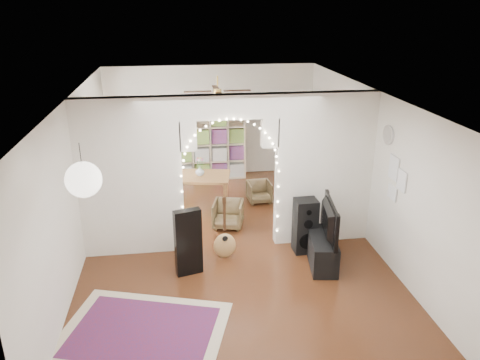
{
  "coord_description": "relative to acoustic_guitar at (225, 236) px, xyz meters",
  "views": [
    {
      "loc": [
        -0.86,
        -7.39,
        4.07
      ],
      "look_at": [
        0.22,
        0.3,
        1.11
      ],
      "focal_mm": 35.0,
      "sensor_mm": 36.0,
      "label": 1
    }
  ],
  "objects": [
    {
      "name": "wall_left",
      "position": [
        -2.35,
        0.45,
        0.94
      ],
      "size": [
        0.02,
        7.5,
        2.7
      ],
      "primitive_type": "cube",
      "color": "silver",
      "rests_on": "floor"
    },
    {
      "name": "dining_chair_right",
      "position": [
        1.0,
        2.28,
        -0.18
      ],
      "size": [
        0.52,
        0.53,
        0.46
      ],
      "primitive_type": "imported",
      "rotation": [
        0.0,
        0.0,
        0.06
      ],
      "color": "brown",
      "rests_on": "floor"
    },
    {
      "name": "guitar_case",
      "position": [
        -0.62,
        -0.4,
        0.14
      ],
      "size": [
        0.44,
        0.25,
        1.11
      ],
      "primitive_type": "cube",
      "rotation": [
        0.0,
        0.0,
        0.27
      ],
      "color": "black",
      "rests_on": "floor"
    },
    {
      "name": "acoustic_guitar",
      "position": [
        0.0,
        0.0,
        0.0
      ],
      "size": [
        0.4,
        0.23,
        0.95
      ],
      "rotation": [
        0.0,
        0.0,
        0.26
      ],
      "color": "#AE8345",
      "rests_on": "floor"
    },
    {
      "name": "tv",
      "position": [
        1.56,
        -0.42,
        0.4
      ],
      "size": [
        0.3,
        1.08,
        0.62
      ],
      "primitive_type": "imported",
      "rotation": [
        0.0,
        0.0,
        1.42
      ],
      "color": "black",
      "rests_on": "media_console"
    },
    {
      "name": "floor",
      "position": [
        0.15,
        0.45,
        -0.41
      ],
      "size": [
        7.5,
        7.5,
        0.0
      ],
      "primitive_type": "plane",
      "color": "black",
      "rests_on": "ground"
    },
    {
      "name": "flower_vase",
      "position": [
        -0.28,
        2.06,
        0.44
      ],
      "size": [
        0.21,
        0.21,
        0.19
      ],
      "primitive_type": "imported",
      "rotation": [
        0.0,
        0.0,
        -0.18
      ],
      "color": "white",
      "rests_on": "dining_table"
    },
    {
      "name": "divider_wall",
      "position": [
        0.15,
        0.45,
        1.01
      ],
      "size": [
        5.0,
        0.2,
        2.7
      ],
      "color": "silver",
      "rests_on": "floor"
    },
    {
      "name": "dining_chair_left",
      "position": [
        0.19,
        1.17,
        -0.15
      ],
      "size": [
        0.68,
        0.69,
        0.52
      ],
      "primitive_type": "imported",
      "rotation": [
        0.0,
        0.0,
        -0.25
      ],
      "color": "brown",
      "rests_on": "floor"
    },
    {
      "name": "picture_frames",
      "position": [
        2.63,
        -0.55,
        1.09
      ],
      "size": [
        0.02,
        0.5,
        0.7
      ],
      "primitive_type": null,
      "color": "white",
      "rests_on": "wall_right"
    },
    {
      "name": "bookcase",
      "position": [
        0.08,
        3.95,
        0.46
      ],
      "size": [
        1.7,
        0.44,
        1.74
      ],
      "primitive_type": "cube",
      "rotation": [
        0.0,
        0.0,
        -0.01
      ],
      "color": "beige",
      "rests_on": "floor"
    },
    {
      "name": "wall_right",
      "position": [
        2.65,
        0.45,
        0.94
      ],
      "size": [
        0.02,
        7.5,
        2.7
      ],
      "primitive_type": "cube",
      "color": "silver",
      "rests_on": "floor"
    },
    {
      "name": "area_rug",
      "position": [
        -1.29,
        -1.76,
        -0.41
      ],
      "size": [
        2.5,
        2.16,
        0.02
      ],
      "primitive_type": "cube",
      "rotation": [
        0.0,
        0.0,
        -0.3
      ],
      "color": "maroon",
      "rests_on": "floor"
    },
    {
      "name": "media_console",
      "position": [
        1.56,
        -0.42,
        -0.16
      ],
      "size": [
        0.54,
        1.05,
        0.5
      ],
      "primitive_type": "cube",
      "rotation": [
        0.0,
        0.0,
        -0.15
      ],
      "color": "black",
      "rests_on": "floor"
    },
    {
      "name": "floor_speaker",
      "position": [
        1.4,
        0.04,
        0.07
      ],
      "size": [
        0.39,
        0.35,
        0.97
      ],
      "rotation": [
        0.0,
        0.0,
        0.04
      ],
      "color": "black",
      "rests_on": "floor"
    },
    {
      "name": "wall_clock",
      "position": [
        2.63,
        -0.15,
        1.69
      ],
      "size": [
        0.03,
        0.31,
        0.31
      ],
      "primitive_type": "cylinder",
      "rotation": [
        0.0,
        1.57,
        0.0
      ],
      "color": "white",
      "rests_on": "wall_right"
    },
    {
      "name": "dining_table",
      "position": [
        -0.28,
        2.06,
        0.27
      ],
      "size": [
        1.32,
        1.0,
        0.76
      ],
      "rotation": [
        0.0,
        0.0,
        -0.18
      ],
      "color": "olive",
      "rests_on": "floor"
    },
    {
      "name": "fairy_lights",
      "position": [
        0.15,
        0.32,
        1.14
      ],
      "size": [
        1.64,
        0.04,
        1.6
      ],
      "primitive_type": null,
      "color": "#FFEABF",
      "rests_on": "divider_wall"
    },
    {
      "name": "ceiling_fan",
      "position": [
        0.15,
        2.45,
        1.99
      ],
      "size": [
        1.1,
        1.1,
        0.3
      ],
      "primitive_type": null,
      "color": "gold",
      "rests_on": "ceiling"
    },
    {
      "name": "wall_back",
      "position": [
        0.15,
        4.2,
        0.94
      ],
      "size": [
        5.0,
        0.02,
        2.7
      ],
      "primitive_type": "cube",
      "color": "silver",
      "rests_on": "floor"
    },
    {
      "name": "wall_front",
      "position": [
        0.15,
        -3.3,
        0.94
      ],
      "size": [
        5.0,
        0.02,
        2.7
      ],
      "primitive_type": "cube",
      "color": "silver",
      "rests_on": "floor"
    },
    {
      "name": "window",
      "position": [
        -2.32,
        2.25,
        1.09
      ],
      "size": [
        0.04,
        1.2,
        1.4
      ],
      "primitive_type": "cube",
      "color": "white",
      "rests_on": "wall_left"
    },
    {
      "name": "tabby_cat",
      "position": [
        -0.68,
        0.18,
        -0.28
      ],
      "size": [
        0.22,
        0.48,
        0.32
      ],
      "rotation": [
        0.0,
        0.0,
        0.04
      ],
      "color": "brown",
      "rests_on": "floor"
    },
    {
      "name": "ceiling",
      "position": [
        0.15,
        0.45,
        2.29
      ],
      "size": [
        5.0,
        7.5,
        0.02
      ],
      "primitive_type": "cube",
      "color": "white",
      "rests_on": "wall_back"
    },
    {
      "name": "paper_lantern",
      "position": [
        -1.75,
        -1.95,
        1.84
      ],
      "size": [
        0.4,
        0.4,
        0.4
      ],
      "primitive_type": "sphere",
      "color": "white",
      "rests_on": "ceiling"
    }
  ]
}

